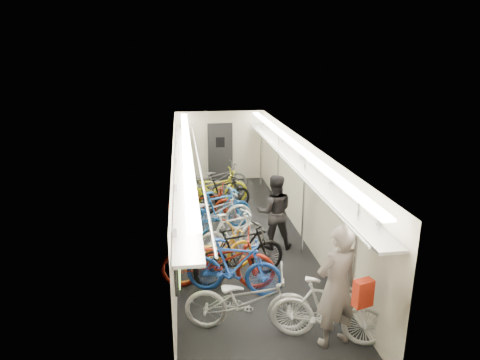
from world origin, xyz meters
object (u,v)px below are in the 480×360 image
object	(u,v)px
passenger_near	(337,286)
backpack	(363,293)
bicycle_0	(248,300)
passenger_mid	(274,212)
bicycle_1	(234,267)

from	to	relation	value
passenger_near	backpack	xyz separation A→B (m)	(0.10, -0.67, 0.29)
bicycle_0	passenger_mid	bearing A→B (deg)	-9.29
passenger_mid	backpack	world-z (taller)	passenger_mid
bicycle_0	backpack	xyz separation A→B (m)	(1.36, -1.20, 0.75)
bicycle_1	backpack	size ratio (longest dim) A/B	4.82
bicycle_0	bicycle_1	distance (m)	1.09
passenger_near	bicycle_0	bearing A→B (deg)	-39.75
backpack	passenger_near	bearing A→B (deg)	81.93
passenger_near	passenger_mid	size ratio (longest dim) A/B	1.14
bicycle_1	passenger_mid	distance (m)	2.19
bicycle_0	backpack	bearing A→B (deg)	-120.71
bicycle_0	passenger_mid	distance (m)	3.13
passenger_near	passenger_mid	world-z (taller)	passenger_near
passenger_mid	passenger_near	bearing A→B (deg)	99.16
bicycle_1	backpack	distance (m)	2.80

